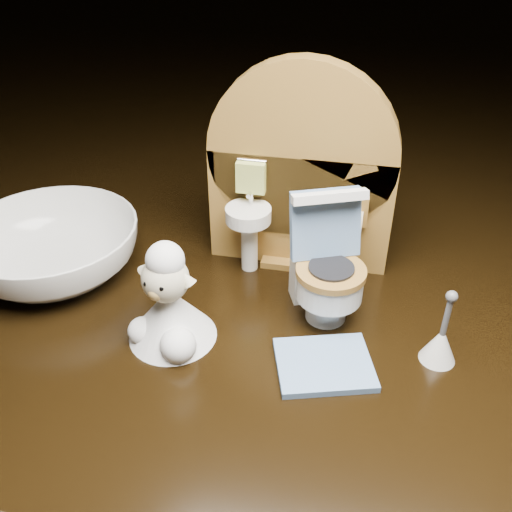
% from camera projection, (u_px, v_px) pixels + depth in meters
% --- Properties ---
extents(backdrop_panel, '(0.13, 0.05, 0.15)m').
position_uv_depth(backdrop_panel, '(300.00, 181.00, 0.39)').
color(backdrop_panel, olive).
rests_on(backdrop_panel, ground).
extents(toy_toilet, '(0.05, 0.06, 0.09)m').
position_uv_depth(toy_toilet, '(325.00, 270.00, 0.37)').
color(toy_toilet, white).
rests_on(toy_toilet, ground).
extents(bath_mat, '(0.07, 0.06, 0.00)m').
position_uv_depth(bath_mat, '(324.00, 364.00, 0.34)').
color(bath_mat, '#6588B9').
rests_on(bath_mat, ground).
extents(toilet_brush, '(0.02, 0.02, 0.05)m').
position_uv_depth(toilet_brush, '(440.00, 342.00, 0.34)').
color(toilet_brush, white).
rests_on(toilet_brush, ground).
extents(plush_lamb, '(0.06, 0.06, 0.07)m').
position_uv_depth(plush_lamb, '(169.00, 307.00, 0.35)').
color(plush_lamb, white).
rests_on(plush_lamb, ground).
extents(ceramic_bowl, '(0.14, 0.14, 0.04)m').
position_uv_depth(ceramic_bowl, '(53.00, 250.00, 0.41)').
color(ceramic_bowl, white).
rests_on(ceramic_bowl, ground).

